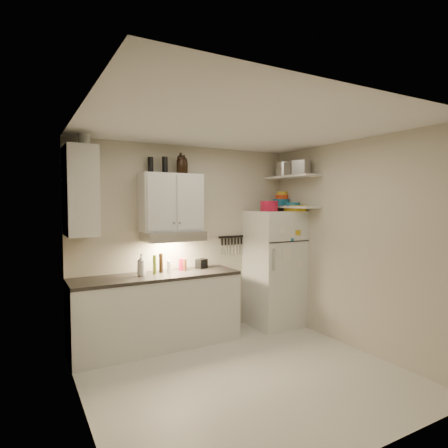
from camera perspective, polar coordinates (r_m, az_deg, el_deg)
floor at (r=4.29m, az=3.17°, el=-22.04°), size 3.20×3.00×0.02m
ceiling at (r=3.96m, az=3.29°, el=14.75°), size 3.20×3.00×0.02m
back_wall at (r=5.24m, az=-5.65°, el=-2.48°), size 3.20×0.02×2.60m
left_wall at (r=3.35m, az=-20.88°, el=-5.92°), size 0.02×3.00×2.60m
right_wall at (r=4.96m, az=19.18°, el=-2.97°), size 0.02×3.00×2.60m
base_cabinet at (r=4.92m, az=-10.15°, el=-13.09°), size 2.10×0.60×0.88m
countertop at (r=4.81m, az=-10.20°, el=-7.83°), size 2.10×0.62×0.04m
upper_cabinet at (r=4.94m, az=-8.07°, el=3.26°), size 0.80×0.33×0.75m
side_cabinet at (r=4.52m, az=-21.04°, el=4.67°), size 0.33×0.55×1.00m
range_hood at (r=4.90m, az=-7.76°, el=-1.83°), size 0.76×0.46×0.12m
fridge at (r=5.63m, az=7.68°, el=-6.72°), size 0.70×0.68×1.70m
shelf_hi at (r=5.57m, az=10.28°, el=7.09°), size 0.30×0.95×0.03m
shelf_lo at (r=5.56m, az=10.24°, el=2.56°), size 0.30×0.95×0.03m
knife_strip at (r=5.53m, az=1.12°, el=-1.95°), size 0.42×0.02×0.03m
dutch_oven at (r=5.44m, az=6.90°, el=2.73°), size 0.27×0.27×0.15m
book_stack at (r=5.49m, az=10.74°, el=2.37°), size 0.22×0.27×0.09m
spice_jar at (r=5.56m, az=7.91°, el=2.44°), size 0.07×0.07×0.09m
stock_pot at (r=5.80m, az=9.30°, el=8.15°), size 0.37×0.37×0.21m
tin_a at (r=5.60m, az=10.47°, el=8.25°), size 0.22×0.21×0.20m
tin_b at (r=5.37m, az=11.70°, el=8.42°), size 0.25×0.25×0.19m
bowl_teal at (r=5.83m, az=8.67°, el=3.27°), size 0.26×0.26×0.10m
bowl_orange at (r=5.89m, az=8.83°, el=4.07°), size 0.21×0.21×0.06m
bowl_yellow at (r=5.89m, az=8.84°, el=4.63°), size 0.16×0.16×0.05m
plates at (r=5.50m, az=10.48°, el=2.98°), size 0.26×0.26×0.05m
growler_a at (r=5.02m, az=-6.62°, el=9.04°), size 0.12×0.12×0.26m
growler_b at (r=5.05m, az=-6.11°, el=8.87°), size 0.12×0.12×0.23m
thermos_a at (r=4.97m, az=-8.99°, el=8.84°), size 0.10×0.10×0.22m
thermos_b at (r=4.95m, az=-11.13°, el=8.79°), size 0.09×0.09×0.21m
side_jar at (r=4.64m, az=-20.53°, el=11.90°), size 0.13×0.13×0.17m
soap_bottle at (r=4.73m, az=-12.50°, el=-5.93°), size 0.13×0.13×0.31m
pepper_mill at (r=5.02m, az=-6.01°, el=-6.20°), size 0.06×0.06×0.16m
oil_bottle at (r=4.83m, az=-10.53°, el=-6.10°), size 0.05×0.05×0.24m
vinegar_bottle at (r=4.92m, az=-9.58°, el=-5.88°), size 0.05×0.05×0.25m
clear_bottle at (r=4.91m, az=-8.39°, el=-6.45°), size 0.06×0.06×0.15m
red_jar at (r=5.06m, az=-6.48°, el=-6.12°), size 0.10×0.10×0.16m
caddy at (r=5.19m, az=-3.46°, el=-6.05°), size 0.18×0.16×0.13m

